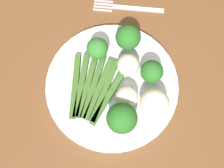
{
  "coord_description": "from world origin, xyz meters",
  "views": [
    {
      "loc": [
        -0.21,
        -0.01,
        1.32
      ],
      "look_at": [
        -0.05,
        0.01,
        0.77
      ],
      "focal_mm": 43.78,
      "sensor_mm": 36.0,
      "label": 1
    }
  ],
  "objects_px": {
    "asparagus_bundle": "(93,88)",
    "fork": "(127,8)",
    "cauliflower_right": "(154,103)",
    "broccoli_back_right": "(122,118)",
    "cauliflower_left": "(128,65)",
    "plate": "(112,86)",
    "broccoli_front": "(152,72)",
    "broccoli_near_center": "(128,37)",
    "cauliflower_edge": "(127,96)",
    "dining_table": "(117,77)",
    "broccoli_outer_edge": "(97,48)"
  },
  "relations": [
    {
      "from": "cauliflower_edge",
      "to": "broccoli_front",
      "type": "bearing_deg",
      "value": -40.71
    },
    {
      "from": "plate",
      "to": "asparagus_bundle",
      "type": "bearing_deg",
      "value": 108.76
    },
    {
      "from": "cauliflower_left",
      "to": "asparagus_bundle",
      "type": "bearing_deg",
      "value": 127.12
    },
    {
      "from": "dining_table",
      "to": "plate",
      "type": "height_order",
      "value": "plate"
    },
    {
      "from": "dining_table",
      "to": "broccoli_front",
      "type": "bearing_deg",
      "value": -110.03
    },
    {
      "from": "broccoli_outer_edge",
      "to": "cauliflower_edge",
      "type": "xyz_separation_m",
      "value": [
        -0.09,
        -0.07,
        -0.01
      ]
    },
    {
      "from": "broccoli_back_right",
      "to": "broccoli_front",
      "type": "height_order",
      "value": "broccoli_back_right"
    },
    {
      "from": "broccoli_outer_edge",
      "to": "broccoli_near_center",
      "type": "distance_m",
      "value": 0.07
    },
    {
      "from": "broccoli_outer_edge",
      "to": "asparagus_bundle",
      "type": "bearing_deg",
      "value": 178.53
    },
    {
      "from": "plate",
      "to": "broccoli_front",
      "type": "xyz_separation_m",
      "value": [
        0.03,
        -0.08,
        0.04
      ]
    },
    {
      "from": "broccoli_front",
      "to": "broccoli_near_center",
      "type": "bearing_deg",
      "value": 37.77
    },
    {
      "from": "cauliflower_right",
      "to": "fork",
      "type": "distance_m",
      "value": 0.24
    },
    {
      "from": "broccoli_back_right",
      "to": "cauliflower_right",
      "type": "xyz_separation_m",
      "value": [
        0.04,
        -0.06,
        -0.01
      ]
    },
    {
      "from": "asparagus_bundle",
      "to": "broccoli_front",
      "type": "bearing_deg",
      "value": -59.93
    },
    {
      "from": "asparagus_bundle",
      "to": "fork",
      "type": "xyz_separation_m",
      "value": [
        0.21,
        -0.06,
        -0.02
      ]
    },
    {
      "from": "asparagus_bundle",
      "to": "broccoli_near_center",
      "type": "distance_m",
      "value": 0.13
    },
    {
      "from": "dining_table",
      "to": "cauliflower_right",
      "type": "relative_size",
      "value": 23.16
    },
    {
      "from": "broccoli_back_right",
      "to": "cauliflower_left",
      "type": "distance_m",
      "value": 0.12
    },
    {
      "from": "broccoli_outer_edge",
      "to": "cauliflower_right",
      "type": "relative_size",
      "value": 0.95
    },
    {
      "from": "asparagus_bundle",
      "to": "cauliflower_left",
      "type": "xyz_separation_m",
      "value": [
        0.05,
        -0.07,
        0.02
      ]
    },
    {
      "from": "fork",
      "to": "cauliflower_edge",
      "type": "bearing_deg",
      "value": 93.97
    },
    {
      "from": "asparagus_bundle",
      "to": "cauliflower_left",
      "type": "relative_size",
      "value": 3.22
    },
    {
      "from": "cauliflower_left",
      "to": "cauliflower_edge",
      "type": "bearing_deg",
      "value": -177.88
    },
    {
      "from": "asparagus_bundle",
      "to": "broccoli_front",
      "type": "xyz_separation_m",
      "value": [
        0.04,
        -0.12,
        0.03
      ]
    },
    {
      "from": "cauliflower_left",
      "to": "cauliflower_right",
      "type": "bearing_deg",
      "value": -143.04
    },
    {
      "from": "plate",
      "to": "cauliflower_left",
      "type": "xyz_separation_m",
      "value": [
        0.04,
        -0.03,
        0.03
      ]
    },
    {
      "from": "dining_table",
      "to": "fork",
      "type": "relative_size",
      "value": 8.13
    },
    {
      "from": "asparagus_bundle",
      "to": "broccoli_back_right",
      "type": "height_order",
      "value": "broccoli_back_right"
    },
    {
      "from": "asparagus_bundle",
      "to": "broccoli_front",
      "type": "height_order",
      "value": "broccoli_front"
    },
    {
      "from": "plate",
      "to": "cauliflower_right",
      "type": "xyz_separation_m",
      "value": [
        -0.04,
        -0.09,
        0.04
      ]
    },
    {
      "from": "broccoli_near_center",
      "to": "dining_table",
      "type": "bearing_deg",
      "value": 158.16
    },
    {
      "from": "plate",
      "to": "cauliflower_right",
      "type": "relative_size",
      "value": 4.84
    },
    {
      "from": "broccoli_outer_edge",
      "to": "cauliflower_edge",
      "type": "distance_m",
      "value": 0.12
    },
    {
      "from": "dining_table",
      "to": "plate",
      "type": "distance_m",
      "value": 0.11
    },
    {
      "from": "broccoli_near_center",
      "to": "cauliflower_right",
      "type": "height_order",
      "value": "broccoli_near_center"
    },
    {
      "from": "plate",
      "to": "broccoli_back_right",
      "type": "relative_size",
      "value": 3.84
    },
    {
      "from": "plate",
      "to": "broccoli_front",
      "type": "bearing_deg",
      "value": -72.16
    },
    {
      "from": "dining_table",
      "to": "broccoli_back_right",
      "type": "distance_m",
      "value": 0.2
    },
    {
      "from": "broccoli_back_right",
      "to": "cauliflower_left",
      "type": "height_order",
      "value": "broccoli_back_right"
    },
    {
      "from": "broccoli_back_right",
      "to": "cauliflower_right",
      "type": "height_order",
      "value": "broccoli_back_right"
    },
    {
      "from": "plate",
      "to": "cauliflower_left",
      "type": "distance_m",
      "value": 0.06
    },
    {
      "from": "cauliflower_edge",
      "to": "broccoli_near_center",
      "type": "bearing_deg",
      "value": 3.69
    },
    {
      "from": "plate",
      "to": "broccoli_back_right",
      "type": "height_order",
      "value": "broccoli_back_right"
    },
    {
      "from": "plate",
      "to": "broccoli_outer_edge",
      "type": "xyz_separation_m",
      "value": [
        0.07,
        0.04,
        0.04
      ]
    },
    {
      "from": "cauliflower_right",
      "to": "cauliflower_edge",
      "type": "xyz_separation_m",
      "value": [
        0.01,
        0.05,
        -0.01
      ]
    },
    {
      "from": "broccoli_back_right",
      "to": "broccoli_front",
      "type": "bearing_deg",
      "value": -27.29
    },
    {
      "from": "broccoli_back_right",
      "to": "broccoli_outer_edge",
      "type": "relative_size",
      "value": 1.33
    },
    {
      "from": "plate",
      "to": "cauliflower_left",
      "type": "height_order",
      "value": "cauliflower_left"
    },
    {
      "from": "asparagus_bundle",
      "to": "cauliflower_right",
      "type": "distance_m",
      "value": 0.13
    },
    {
      "from": "broccoli_back_right",
      "to": "cauliflower_left",
      "type": "xyz_separation_m",
      "value": [
        0.11,
        -0.0,
        -0.02
      ]
    }
  ]
}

